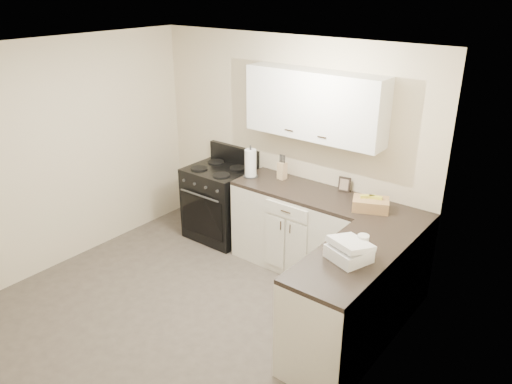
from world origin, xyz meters
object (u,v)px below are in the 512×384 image
Objects in this scene: stove at (220,203)px; wicker_basket at (371,204)px; knife_block at (282,171)px; paper_towel at (251,163)px; countertop_grill at (349,253)px.

stove is 2.63× the size of wicker_basket.
knife_block is 0.37m from paper_towel.
stove is at bearing 178.88° from paper_towel.
countertop_grill is (1.77, -0.95, -0.11)m from paper_towel.
stove is at bearing 176.60° from countertop_grill.
stove is 2.06m from wicker_basket.
stove is 3.01× the size of countertop_grill.
countertop_grill is (0.28, -0.97, -0.00)m from wicker_basket.
paper_towel reaches higher than wicker_basket.
wicker_basket is at bearing 125.81° from countertop_grill.
wicker_basket is at bearing 1.49° from knife_block.
knife_block is 0.65× the size of countertop_grill.
stove is at bearing -179.71° from wicker_basket.
paper_towel reaches higher than countertop_grill.
stove is 1.02m from knife_block.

